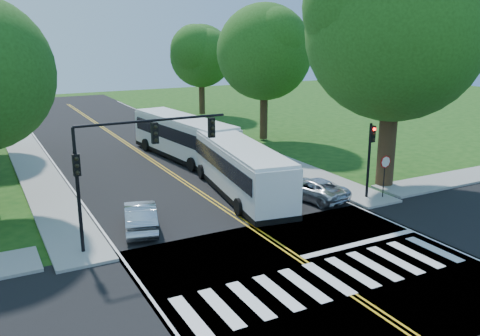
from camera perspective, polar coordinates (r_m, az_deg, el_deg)
ground at (r=21.51m, az=9.06°, el=-11.62°), size 140.00×140.00×0.00m
road at (r=36.50m, az=-8.14°, el=-0.32°), size 14.00×96.00×0.01m
cross_road at (r=21.51m, az=9.06°, el=-11.60°), size 60.00×12.00×0.01m
center_line at (r=40.17m, az=-10.11°, el=1.03°), size 0.36×70.00×0.01m
edge_line_w at (r=38.71m, az=-19.70°, el=-0.17°), size 0.12×70.00×0.01m
edge_line_e at (r=42.68m, az=-1.42°, el=2.08°), size 0.12×70.00×0.01m
crosswalk at (r=21.15m, az=9.89°, el=-12.09°), size 12.60×3.00×0.01m
stop_bar at (r=24.67m, az=13.38°, el=-8.21°), size 6.60×0.40×0.01m
sidewalk_nw at (r=41.43m, az=-22.40°, el=0.62°), size 2.60×40.00×0.15m
sidewalk_ne at (r=45.94m, az=-1.43°, el=3.09°), size 2.60×40.00×0.15m
tree_ne_big at (r=32.55m, az=17.06°, el=14.48°), size 10.80×10.80×14.91m
tree_east_mid at (r=45.64m, az=2.77°, el=12.86°), size 8.40×8.40×11.93m
tree_east_far at (r=60.37m, az=-4.39°, el=12.42°), size 7.20×7.20×10.34m
signal_nw at (r=23.01m, az=-12.24°, el=1.62°), size 7.15×0.46×5.66m
signal_ne at (r=30.22m, az=14.41°, el=1.91°), size 0.30×0.46×4.40m
stop_sign at (r=30.65m, az=15.98°, el=0.19°), size 0.76×0.08×2.53m
bus_lead at (r=30.68m, az=-0.07°, el=0.06°), size 4.35×12.25×3.10m
bus_follow at (r=39.65m, az=-6.40°, el=3.51°), size 4.03×12.71×3.23m
hatchback at (r=25.83m, az=-11.12°, el=-5.31°), size 2.56×4.57×1.43m
suv at (r=30.26m, az=8.17°, el=-2.30°), size 2.90×4.85×1.26m
dark_sedan at (r=37.28m, az=1.00°, el=1.24°), size 2.98×4.99×1.36m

